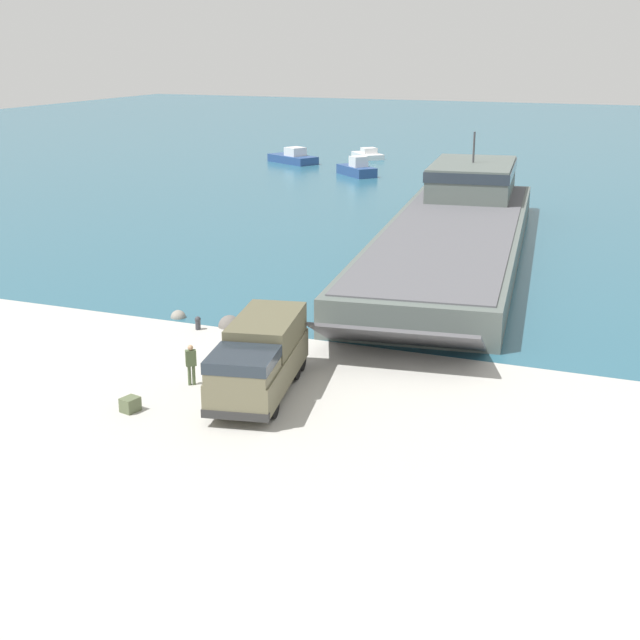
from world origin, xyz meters
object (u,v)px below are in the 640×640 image
object	(u,v)px
moored_boat_a	(368,155)
cargo_crate	(130,404)
moored_boat_c	(293,158)
moored_boat_b	(357,169)
mooring_bollard	(198,322)
soldier_on_ramp	(191,362)
landing_craft	(457,224)
military_truck	(259,357)

from	to	relation	value
moored_boat_a	cargo_crate	bearing A→B (deg)	-119.10
cargo_crate	moored_boat_a	bearing A→B (deg)	102.40
moored_boat_c	cargo_crate	size ratio (longest dim) A/B	10.27
moored_boat_a	moored_boat_b	size ratio (longest dim) A/B	0.99
moored_boat_b	mooring_bollard	bearing A→B (deg)	-126.60
mooring_bollard	soldier_on_ramp	bearing A→B (deg)	-62.52
moored_boat_a	moored_boat_b	world-z (taller)	moored_boat_b
moored_boat_a	mooring_bollard	world-z (taller)	moored_boat_a
landing_craft	mooring_bollard	bearing A→B (deg)	-115.31
moored_boat_b	moored_boat_a	bearing A→B (deg)	56.60
moored_boat_a	soldier_on_ramp	bearing A→B (deg)	-117.97
moored_boat_c	moored_boat_b	bearing A→B (deg)	-95.02
moored_boat_a	cargo_crate	distance (m)	79.92
moored_boat_a	military_truck	bearing A→B (deg)	-115.74
moored_boat_a	moored_boat_c	world-z (taller)	moored_boat_c
moored_boat_a	moored_boat_c	bearing A→B (deg)	-173.06
moored_boat_c	cargo_crate	bearing A→B (deg)	-132.72
soldier_on_ramp	cargo_crate	distance (m)	3.52
moored_boat_a	cargo_crate	world-z (taller)	moored_boat_a
landing_craft	cargo_crate	world-z (taller)	landing_craft
landing_craft	moored_boat_a	distance (m)	49.91
moored_boat_a	cargo_crate	size ratio (longest dim) A/B	7.89
landing_craft	mooring_bollard	world-z (taller)	landing_craft
landing_craft	mooring_bollard	distance (m)	24.45
moored_boat_a	cargo_crate	xyz separation A→B (m)	(17.16, -78.05, -0.15)
moored_boat_c	cargo_crate	world-z (taller)	moored_boat_c
soldier_on_ramp	moored_boat_c	world-z (taller)	moored_boat_c
military_truck	moored_boat_c	xyz separation A→B (m)	(-27.74, 66.86, -0.94)
landing_craft	cargo_crate	bearing A→B (deg)	-105.69
military_truck	moored_boat_c	size ratio (longest dim) A/B	1.14
soldier_on_ramp	cargo_crate	size ratio (longest dim) A/B	2.61
cargo_crate	moored_boat_b	bearing A→B (deg)	101.90
landing_craft	cargo_crate	xyz separation A→B (m)	(-4.85, -33.27, -1.35)
moored_boat_a	mooring_bollard	size ratio (longest dim) A/B	7.83
moored_boat_c	mooring_bollard	bearing A→B (deg)	-132.09
landing_craft	moored_boat_c	bearing A→B (deg)	120.30
military_truck	moored_boat_b	bearing A→B (deg)	-175.36
landing_craft	moored_boat_b	world-z (taller)	landing_craft
moored_boat_c	cargo_crate	xyz separation A→B (m)	(23.88, -70.47, -0.34)
moored_boat_a	moored_boat_c	size ratio (longest dim) A/B	0.77
military_truck	moored_boat_c	world-z (taller)	military_truck
soldier_on_ramp	moored_boat_b	world-z (taller)	moored_boat_b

